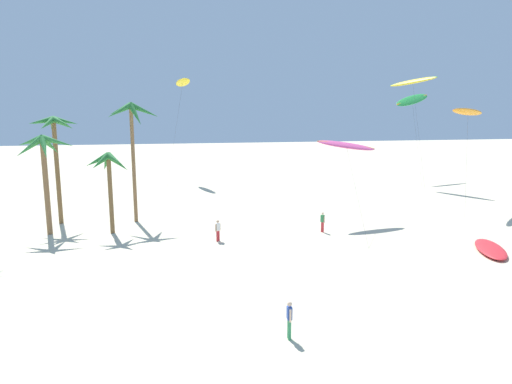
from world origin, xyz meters
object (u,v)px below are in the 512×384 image
(flying_kite_0, at_px, (468,112))
(flying_kite_2, at_px, (346,145))
(palm_tree_2, at_px, (44,156))
(grounded_kite_0, at_px, (490,249))
(flying_kite_1, at_px, (413,82))
(person_near_left, at_px, (218,230))
(palm_tree_1, at_px, (54,134))
(palm_tree_4, at_px, (109,167))
(person_foreground_walker, at_px, (289,318))
(flying_kite_3, at_px, (183,82))
(person_mid_field, at_px, (323,221))
(flying_kite_4, at_px, (412,100))
(palm_tree_3, at_px, (132,123))

(flying_kite_0, relative_size, flying_kite_2, 1.09)
(palm_tree_2, bearing_deg, grounded_kite_0, -20.81)
(flying_kite_1, relative_size, person_near_left, 8.92)
(palm_tree_1, xyz_separation_m, grounded_kite_0, (31.31, -15.56, -7.72))
(palm_tree_4, distance_m, person_foreground_walker, 22.12)
(palm_tree_2, distance_m, palm_tree_4, 5.11)
(flying_kite_2, distance_m, flying_kite_3, 31.93)
(palm_tree_2, height_order, person_mid_field, palm_tree_2)
(palm_tree_1, bearing_deg, person_near_left, -34.13)
(flying_kite_4, xyz_separation_m, person_foreground_walker, (-32.57, -43.20, -10.92))
(palm_tree_1, distance_m, person_foreground_walker, 28.66)
(palm_tree_1, relative_size, palm_tree_2, 1.18)
(palm_tree_2, bearing_deg, person_foreground_walker, -55.94)
(flying_kite_1, bearing_deg, person_foreground_walker, -127.71)
(flying_kite_2, xyz_separation_m, person_near_left, (-12.29, -4.26, -5.95))
(flying_kite_3, relative_size, person_foreground_walker, 8.81)
(palm_tree_4, bearing_deg, person_near_left, -27.89)
(person_foreground_walker, bearing_deg, flying_kite_2, 59.96)
(flying_kite_1, distance_m, person_foreground_walker, 48.25)
(flying_kite_3, xyz_separation_m, person_mid_field, (9.01, -31.99, -13.27))
(palm_tree_4, bearing_deg, flying_kite_4, 29.48)
(flying_kite_0, bearing_deg, flying_kite_2, -167.56)
(flying_kite_0, bearing_deg, person_foreground_walker, -138.84)
(flying_kite_2, xyz_separation_m, flying_kite_4, (21.16, 23.47, 4.99))
(palm_tree_3, bearing_deg, grounded_kite_0, -30.87)
(grounded_kite_0, xyz_separation_m, person_foreground_walker, (-17.57, -8.60, 0.75))
(palm_tree_1, relative_size, flying_kite_2, 0.99)
(palm_tree_4, relative_size, flying_kite_3, 0.44)
(palm_tree_4, xyz_separation_m, flying_kite_0, (35.27, 3.29, 4.46))
(flying_kite_3, bearing_deg, flying_kite_0, -42.50)
(flying_kite_0, relative_size, flying_kite_4, 0.79)
(flying_kite_2, bearing_deg, flying_kite_3, 113.76)
(flying_kite_3, height_order, person_near_left, flying_kite_3)
(flying_kite_1, relative_size, flying_kite_2, 1.55)
(palm_tree_3, height_order, palm_tree_4, palm_tree_3)
(palm_tree_4, bearing_deg, person_foreground_walker, -65.60)
(grounded_kite_0, distance_m, person_near_left, 19.70)
(flying_kite_4, relative_size, person_mid_field, 7.92)
(palm_tree_3, relative_size, grounded_kite_0, 1.99)
(flying_kite_4, distance_m, person_foreground_walker, 55.19)
(palm_tree_3, bearing_deg, person_foreground_walker, -72.88)
(flying_kite_0, height_order, person_near_left, flying_kite_0)
(palm_tree_2, relative_size, flying_kite_2, 0.84)
(palm_tree_2, bearing_deg, flying_kite_1, 20.92)
(palm_tree_2, height_order, person_foreground_walker, palm_tree_2)
(flying_kite_3, bearing_deg, palm_tree_2, -114.87)
(palm_tree_3, distance_m, flying_kite_1, 38.38)
(palm_tree_1, distance_m, flying_kite_4, 50.21)
(palm_tree_2, height_order, flying_kite_3, flying_kite_3)
(palm_tree_4, xyz_separation_m, flying_kite_3, (7.83, 28.43, 8.78))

